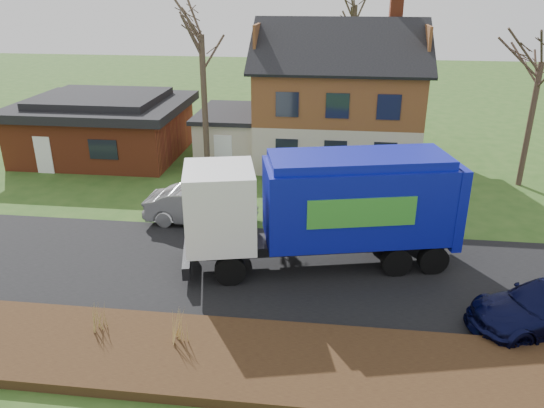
# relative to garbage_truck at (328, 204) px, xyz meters

# --- Properties ---
(ground) EXTENTS (120.00, 120.00, 0.00)m
(ground) POSITION_rel_garbage_truck_xyz_m (-1.82, -0.77, -2.46)
(ground) COLOR #2B4F1A
(ground) RESTS_ON ground
(road) EXTENTS (80.00, 7.00, 0.02)m
(road) POSITION_rel_garbage_truck_xyz_m (-1.82, -0.77, -2.45)
(road) COLOR black
(road) RESTS_ON ground
(mulch_verge) EXTENTS (80.00, 3.50, 0.30)m
(mulch_verge) POSITION_rel_garbage_truck_xyz_m (-1.82, -6.07, -2.31)
(mulch_verge) COLOR black
(mulch_verge) RESTS_ON ground
(main_house) EXTENTS (12.95, 8.95, 9.26)m
(main_house) POSITION_rel_garbage_truck_xyz_m (-0.33, 13.14, 1.57)
(main_house) COLOR beige
(main_house) RESTS_ON ground
(ranch_house) EXTENTS (9.80, 8.20, 3.70)m
(ranch_house) POSITION_rel_garbage_truck_xyz_m (-13.82, 12.23, -0.65)
(ranch_house) COLOR brown
(ranch_house) RESTS_ON ground
(garbage_truck) EXTENTS (10.29, 4.86, 4.26)m
(garbage_truck) POSITION_rel_garbage_truck_xyz_m (0.00, 0.00, 0.00)
(garbage_truck) COLOR black
(garbage_truck) RESTS_ON ground
(silver_sedan) EXTENTS (4.89, 1.82, 1.60)m
(silver_sedan) POSITION_rel_garbage_truck_xyz_m (-5.56, 3.05, -1.66)
(silver_sedan) COLOR #94979B
(silver_sedan) RESTS_ON ground
(tree_front_west) EXTENTS (3.49, 3.49, 10.38)m
(tree_front_west) POSITION_rel_garbage_truck_xyz_m (-6.73, 9.11, 6.10)
(tree_front_west) COLOR #46372A
(tree_front_west) RESTS_ON ground
(grass_clump_west) EXTENTS (0.33, 0.27, 0.88)m
(grass_clump_west) POSITION_rel_garbage_truck_xyz_m (-6.54, -5.44, -1.72)
(grass_clump_west) COLOR #9F8646
(grass_clump_west) RESTS_ON mulch_verge
(grass_clump_mid) EXTENTS (0.37, 0.31, 1.04)m
(grass_clump_mid) POSITION_rel_garbage_truck_xyz_m (-3.99, -5.73, -1.64)
(grass_clump_mid) COLOR tan
(grass_clump_mid) RESTS_ON mulch_verge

